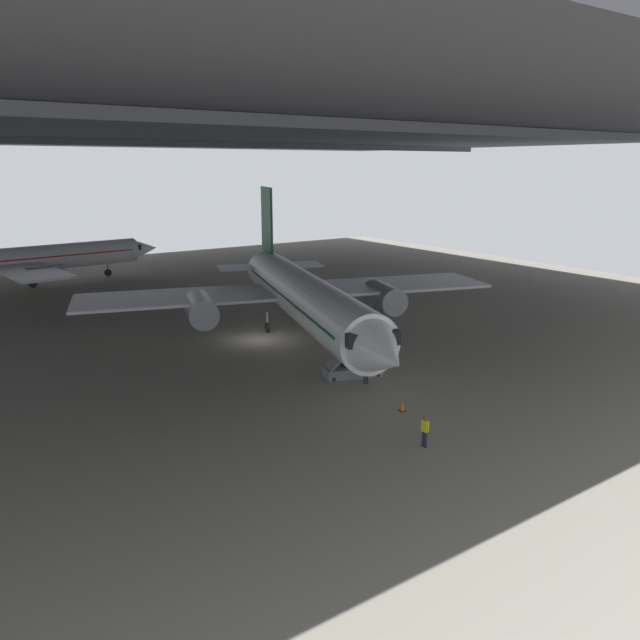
% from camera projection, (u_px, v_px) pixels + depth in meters
% --- Properties ---
extents(ground_plane, '(110.00, 110.00, 0.00)m').
position_uv_depth(ground_plane, '(259.00, 340.00, 51.03)').
color(ground_plane, gray).
extents(hangar_structure, '(121.00, 99.00, 18.26)m').
position_uv_depth(hangar_structure, '(183.00, 127.00, 57.63)').
color(hangar_structure, '#4C4F54').
rests_on(hangar_structure, ground_plane).
extents(airplane_main, '(37.43, 37.83, 12.01)m').
position_uv_depth(airplane_main, '(303.00, 296.00, 51.14)').
color(airplane_main, white).
rests_on(airplane_main, ground_plane).
extents(boarding_stairs, '(4.53, 2.63, 4.77)m').
position_uv_depth(boarding_stairs, '(354.00, 366.00, 42.12)').
color(boarding_stairs, slate).
rests_on(boarding_stairs, ground_plane).
extents(crew_worker_near_nose, '(0.25, 0.55, 1.72)m').
position_uv_depth(crew_worker_near_nose, '(425.00, 429.00, 31.38)').
color(crew_worker_near_nose, '#232838').
rests_on(crew_worker_near_nose, ground_plane).
extents(crew_worker_by_stairs, '(0.50, 0.36, 1.58)m').
position_uv_depth(crew_worker_by_stairs, '(366.00, 371.00, 40.55)').
color(crew_worker_by_stairs, '#232838').
rests_on(crew_worker_by_stairs, ground_plane).
extents(airplane_distant, '(30.23, 29.30, 9.73)m').
position_uv_depth(airplane_distant, '(39.00, 258.00, 74.52)').
color(airplane_distant, white).
rests_on(airplane_distant, ground_plane).
extents(traffic_cone_orange, '(0.36, 0.36, 0.60)m').
position_uv_depth(traffic_cone_orange, '(403.00, 406.00, 36.20)').
color(traffic_cone_orange, black).
rests_on(traffic_cone_orange, ground_plane).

